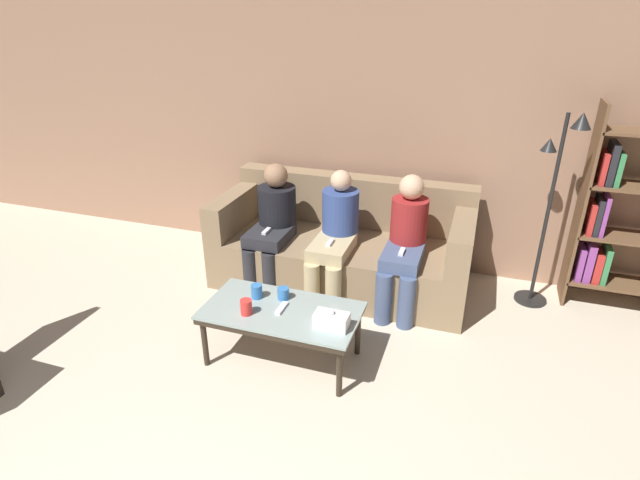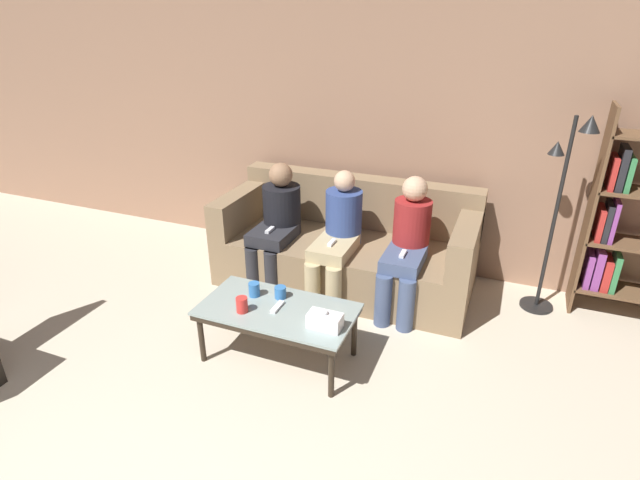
{
  "view_description": "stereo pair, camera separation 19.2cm",
  "coord_description": "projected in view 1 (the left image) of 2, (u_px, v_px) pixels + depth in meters",
  "views": [
    {
      "loc": [
        1.09,
        -0.83,
        2.26
      ],
      "look_at": [
        0.0,
        2.39,
        0.68
      ],
      "focal_mm": 28.0,
      "sensor_mm": 36.0,
      "label": 1
    },
    {
      "loc": [
        1.27,
        -0.76,
        2.26
      ],
      "look_at": [
        0.0,
        2.39,
        0.68
      ],
      "focal_mm": 28.0,
      "sensor_mm": 36.0,
      "label": 2
    }
  ],
  "objects": [
    {
      "name": "cup_near_left",
      "position": [
        283.0,
        293.0,
        3.48
      ],
      "size": [
        0.08,
        0.08,
        0.09
      ],
      "color": "#3372BF",
      "rests_on": "coffee_table"
    },
    {
      "name": "seated_person_mid_right",
      "position": [
        405.0,
        241.0,
        3.97
      ],
      "size": [
        0.31,
        0.66,
        1.09
      ],
      "color": "#47567A",
      "rests_on": "ground_plane"
    },
    {
      "name": "bookshelf",
      "position": [
        620.0,
        218.0,
        3.91
      ],
      "size": [
        0.79,
        0.32,
        1.65
      ],
      "color": "brown",
      "rests_on": "ground_plane"
    },
    {
      "name": "coffee_table",
      "position": [
        282.0,
        315.0,
        3.4
      ],
      "size": [
        1.06,
        0.56,
        0.41
      ],
      "color": "#8C9E99",
      "rests_on": "ground_plane"
    },
    {
      "name": "seated_person_mid_left",
      "position": [
        336.0,
        233.0,
        4.14
      ],
      "size": [
        0.31,
        0.69,
        1.07
      ],
      "color": "tan",
      "rests_on": "ground_plane"
    },
    {
      "name": "seated_person_left_end",
      "position": [
        273.0,
        222.0,
        4.33
      ],
      "size": [
        0.33,
        0.64,
        1.07
      ],
      "color": "#28282D",
      "rests_on": "ground_plane"
    },
    {
      "name": "cup_near_right",
      "position": [
        257.0,
        291.0,
        3.5
      ],
      "size": [
        0.08,
        0.08,
        0.1
      ],
      "color": "#3372BF",
      "rests_on": "coffee_table"
    },
    {
      "name": "game_remote",
      "position": [
        281.0,
        308.0,
        3.37
      ],
      "size": [
        0.04,
        0.15,
        0.02
      ],
      "color": "white",
      "rests_on": "coffee_table"
    },
    {
      "name": "standing_lamp",
      "position": [
        554.0,
        192.0,
        3.85
      ],
      "size": [
        0.31,
        0.26,
        1.59
      ],
      "color": "black",
      "rests_on": "ground_plane"
    },
    {
      "name": "wall_back",
      "position": [
        362.0,
        126.0,
        4.51
      ],
      "size": [
        12.0,
        0.06,
        2.6
      ],
      "color": "#9E755B",
      "rests_on": "ground_plane"
    },
    {
      "name": "tissue_box",
      "position": [
        331.0,
        320.0,
        3.17
      ],
      "size": [
        0.22,
        0.12,
        0.13
      ],
      "color": "white",
      "rests_on": "coffee_table"
    },
    {
      "name": "cup_far_center",
      "position": [
        246.0,
        307.0,
        3.31
      ],
      "size": [
        0.08,
        0.08,
        0.11
      ],
      "color": "red",
      "rests_on": "coffee_table"
    },
    {
      "name": "couch",
      "position": [
        343.0,
        247.0,
        4.45
      ],
      "size": [
        2.2,
        0.95,
        0.89
      ],
      "color": "#897051",
      "rests_on": "ground_plane"
    }
  ]
}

